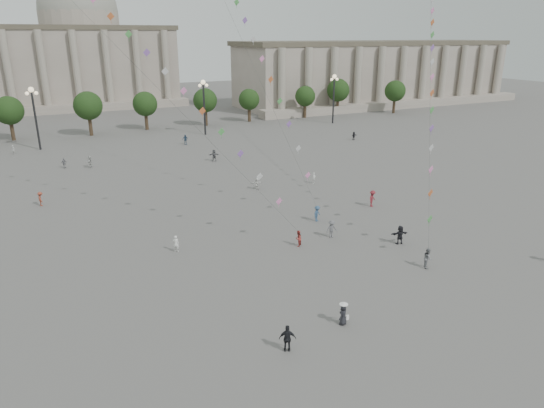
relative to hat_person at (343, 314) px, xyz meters
name	(u,v)px	position (x,y,z in m)	size (l,w,h in m)	color
ground	(336,347)	(-1.84, -1.97, -0.83)	(360.00, 360.00, 0.00)	#5C5956
hall_east	(377,73)	(73.16, 91.93, 7.60)	(84.00, 26.22, 17.20)	gray
hall_central	(84,52)	(-1.84, 127.25, 13.40)	(48.30, 34.30, 35.50)	gray
tree_row	(118,107)	(-1.84, 76.03, 4.57)	(137.12, 5.12, 8.00)	#322319
lamp_post_mid_west	(34,107)	(-16.84, 68.03, 6.52)	(2.00, 0.90, 10.65)	#262628
lamp_post_mid_east	(204,97)	(13.16, 68.03, 6.52)	(2.00, 0.90, 10.65)	#262628
lamp_post_far_east	(334,90)	(43.16, 68.03, 6.52)	(2.00, 0.90, 10.65)	#262628
person_crowd_0	(185,140)	(6.96, 60.89, 0.10)	(1.08, 0.45, 1.85)	navy
person_crowd_3	(400,235)	(12.51, 9.00, 0.09)	(1.70, 0.54, 1.84)	black
person_crowd_4	(90,162)	(-10.51, 51.52, 0.08)	(1.69, 0.54, 1.82)	#AFB0AB
person_crowd_6	(332,229)	(7.53, 13.16, 0.07)	(1.16, 0.67, 1.79)	#5C5C61
person_crowd_7	(257,184)	(7.46, 30.69, -0.06)	(1.43, 0.45, 1.54)	silver
person_crowd_8	(372,199)	(16.70, 18.77, 0.14)	(1.26, 0.72, 1.94)	maroon
person_crowd_9	(354,136)	(36.82, 50.90, -0.05)	(1.43, 0.46, 1.55)	black
person_crowd_10	(13,150)	(-20.92, 66.03, -0.05)	(0.57, 0.37, 1.56)	#AEAFAB
person_crowd_12	(214,155)	(7.51, 47.06, 0.10)	(1.72, 0.55, 1.85)	#5B5A5F
person_crowd_13	(176,244)	(-7.07, 16.64, -0.03)	(0.58, 0.38, 1.60)	white
person_crowd_16	(64,163)	(-14.03, 52.95, -0.08)	(0.88, 0.37, 1.50)	slate
person_crowd_17	(41,199)	(-17.75, 36.00, 0.01)	(1.08, 0.62, 1.67)	brown
person_crowd_19	(314,178)	(15.43, 29.73, -0.08)	(0.55, 0.36, 1.50)	silver
tourist_1	(288,338)	(-4.83, -0.97, 0.09)	(1.08, 0.45, 1.84)	black
kite_flyer_0	(298,238)	(3.59, 12.81, -0.05)	(0.75, 0.59, 1.55)	#9D302A
kite_flyer_1	(317,214)	(8.54, 17.56, 0.04)	(1.12, 0.64, 1.73)	#335073
kite_flyer_2	(428,258)	(11.35, 4.06, 0.05)	(0.86, 0.67, 1.77)	slate
hat_person	(343,314)	(0.00, 0.00, 0.00)	(0.89, 0.79, 1.69)	black
kite_train_east	(432,22)	(25.65, 21.57, 19.43)	(27.13, 32.57, 55.04)	#3F3F3F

